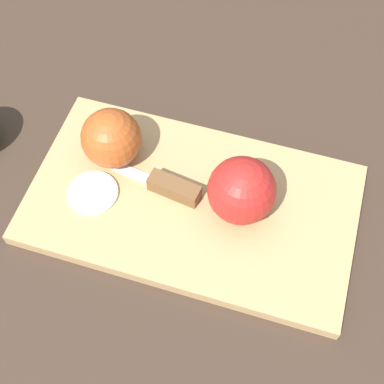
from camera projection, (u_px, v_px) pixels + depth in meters
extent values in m
plane|color=#38281E|center=(192.00, 207.00, 0.66)|extent=(4.00, 4.00, 0.00)
cube|color=tan|center=(192.00, 204.00, 0.65)|extent=(0.43, 0.29, 0.02)
sphere|color=red|center=(242.00, 191.00, 0.60)|extent=(0.08, 0.08, 0.08)
cylinder|color=#EFE5C6|center=(237.00, 187.00, 0.61)|extent=(0.02, 0.07, 0.07)
sphere|color=#AD4C1E|center=(111.00, 138.00, 0.65)|extent=(0.07, 0.07, 0.07)
cylinder|color=#EFE5C6|center=(115.00, 135.00, 0.65)|extent=(0.07, 0.02, 0.07)
cube|color=silver|center=(124.00, 170.00, 0.66)|extent=(0.08, 0.02, 0.00)
cube|color=brown|center=(175.00, 187.00, 0.64)|extent=(0.06, 0.02, 0.02)
cylinder|color=#EFE5C6|center=(93.00, 193.00, 0.65)|extent=(0.06, 0.06, 0.00)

